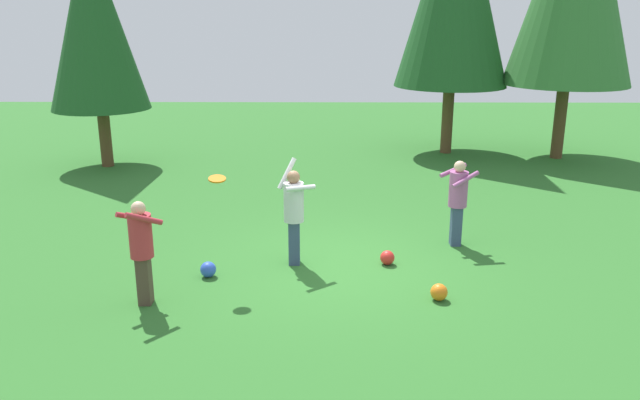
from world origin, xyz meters
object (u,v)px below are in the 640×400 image
(person_catcher, at_px, (141,244))
(ball_blue, at_px, (208,269))
(frisbee, at_px, (217,179))
(ball_orange, at_px, (439,292))
(ball_red, at_px, (387,258))
(person_thrower, at_px, (294,209))
(tree_far_left, at_px, (94,21))
(person_bystander, at_px, (458,196))

(person_catcher, distance_m, ball_blue, 1.48)
(frisbee, relative_size, ball_blue, 1.27)
(ball_orange, bearing_deg, ball_red, 115.09)
(person_catcher, bearing_deg, ball_orange, -34.66)
(person_catcher, distance_m, ball_red, 4.14)
(ball_orange, bearing_deg, ball_blue, 167.10)
(person_thrower, bearing_deg, person_catcher, 0.49)
(frisbee, xyz_separation_m, ball_red, (2.74, 0.78, -1.61))
(ball_orange, distance_m, tree_far_left, 12.20)
(ball_red, relative_size, tree_far_left, 0.04)
(frisbee, bearing_deg, ball_blue, 139.19)
(person_bystander, height_order, frisbee, frisbee)
(person_bystander, bearing_deg, ball_blue, -3.84)
(frisbee, bearing_deg, person_catcher, -143.45)
(person_thrower, height_order, tree_far_left, tree_far_left)
(ball_orange, bearing_deg, person_catcher, -178.11)
(person_thrower, distance_m, person_bystander, 3.11)
(ball_blue, relative_size, tree_far_left, 0.04)
(person_catcher, relative_size, person_bystander, 0.99)
(person_catcher, distance_m, frisbee, 1.49)
(ball_red, distance_m, ball_blue, 3.05)
(ball_red, bearing_deg, person_bystander, 35.52)
(ball_orange, bearing_deg, person_bystander, 73.32)
(ball_blue, bearing_deg, ball_orange, -12.90)
(tree_far_left, bearing_deg, person_thrower, -51.65)
(frisbee, distance_m, tree_far_left, 9.34)
(ball_blue, bearing_deg, frisbee, -40.81)
(ball_red, xyz_separation_m, tree_far_left, (-7.22, 7.12, 3.82))
(person_bystander, xyz_separation_m, ball_blue, (-4.36, -1.53, -0.82))
(ball_red, bearing_deg, person_thrower, 179.02)
(person_thrower, distance_m, frisbee, 1.58)
(tree_far_left, bearing_deg, frisbee, -60.44)
(ball_red, relative_size, ball_blue, 0.96)
(person_catcher, xyz_separation_m, ball_blue, (0.76, 0.98, -0.81))
(person_catcher, height_order, frisbee, frisbee)
(person_catcher, height_order, person_bystander, person_bystander)
(person_catcher, xyz_separation_m, ball_orange, (4.41, 0.15, -0.81))
(ball_red, bearing_deg, ball_blue, -169.51)
(person_bystander, relative_size, ball_red, 6.45)
(person_thrower, height_order, ball_blue, person_thrower)
(person_thrower, bearing_deg, tree_far_left, -87.17)
(person_thrower, relative_size, tree_far_left, 0.29)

